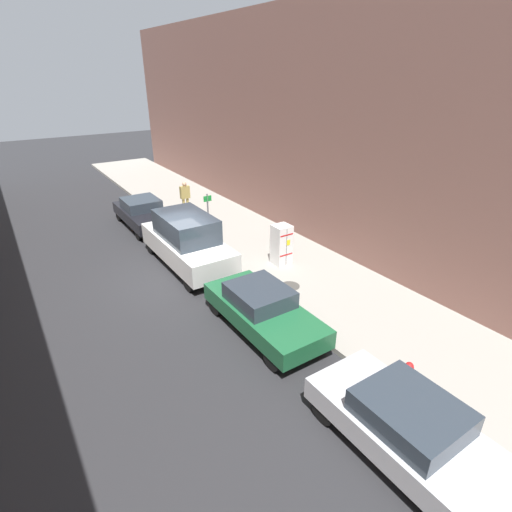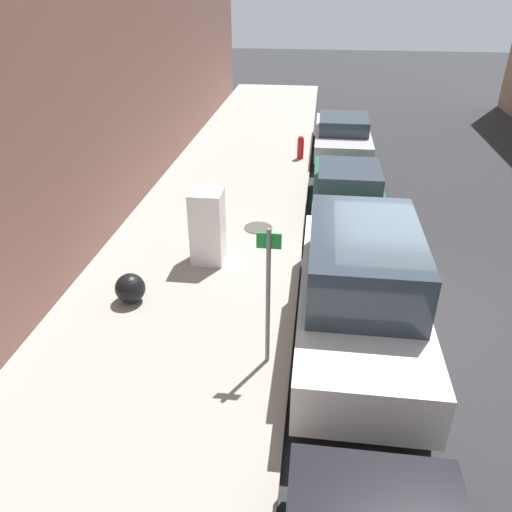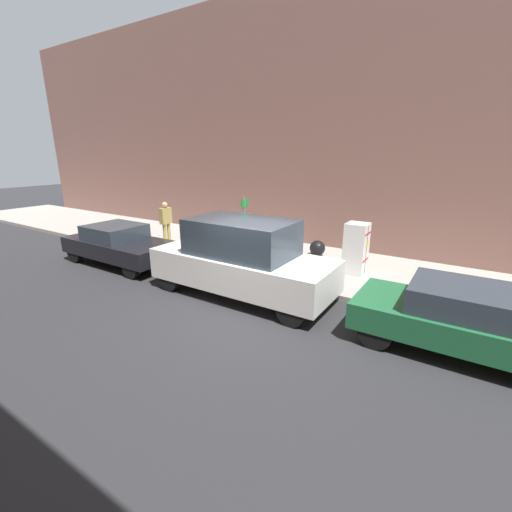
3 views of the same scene
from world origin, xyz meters
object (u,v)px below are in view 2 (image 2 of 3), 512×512
object	(u,v)px
discarded_refrigerator	(208,227)
trash_bag	(130,288)
parked_sedan_green	(347,190)
fire_hydrant	(301,147)
parked_sedan_silver	(342,134)
street_sign_post	(268,291)
parked_van_white	(360,289)

from	to	relation	value
discarded_refrigerator	trash_bag	size ratio (longest dim) A/B	2.81
parked_sedan_green	fire_hydrant	bearing A→B (deg)	108.95
trash_bag	parked_sedan_green	xyz separation A→B (m)	(4.21, 4.90, 0.27)
parked_sedan_green	parked_sedan_silver	bearing A→B (deg)	90.00
parked_sedan_green	street_sign_post	bearing A→B (deg)	-102.99
parked_sedan_silver	parked_sedan_green	bearing A→B (deg)	-90.00
discarded_refrigerator	parked_sedan_green	distance (m)	4.40
fire_hydrant	parked_sedan_green	distance (m)	4.39
discarded_refrigerator	trash_bag	xyz separation A→B (m)	(-1.15, -1.74, -0.52)
fire_hydrant	trash_bag	xyz separation A→B (m)	(-2.78, -9.05, -0.11)
street_sign_post	fire_hydrant	size ratio (longest dim) A/B	3.03
discarded_refrigerator	parked_sedan_green	world-z (taller)	discarded_refrigerator
street_sign_post	discarded_refrigerator	bearing A→B (deg)	117.46
trash_bag	street_sign_post	bearing A→B (deg)	-26.30
parked_sedan_green	parked_sedan_silver	distance (m)	5.39
discarded_refrigerator	trash_bag	distance (m)	2.15
street_sign_post	parked_sedan_green	xyz separation A→B (m)	(1.44, 6.26, -0.78)
street_sign_post	trash_bag	bearing A→B (deg)	153.70
fire_hydrant	trash_bag	world-z (taller)	fire_hydrant
parked_sedan_green	parked_van_white	bearing A→B (deg)	-90.00
fire_hydrant	parked_van_white	world-z (taller)	parked_van_white
trash_bag	parked_sedan_green	size ratio (longest dim) A/B	0.13
street_sign_post	parked_sedan_silver	xyz separation A→B (m)	(1.44, 11.66, -0.79)
street_sign_post	fire_hydrant	xyz separation A→B (m)	(0.02, 10.41, -0.94)
discarded_refrigerator	parked_sedan_silver	xyz separation A→B (m)	(3.06, 8.55, -0.25)
street_sign_post	trash_bag	world-z (taller)	street_sign_post
discarded_refrigerator	fire_hydrant	bearing A→B (deg)	77.38
discarded_refrigerator	parked_sedan_silver	world-z (taller)	discarded_refrigerator
trash_bag	parked_van_white	distance (m)	4.28
discarded_refrigerator	trash_bag	world-z (taller)	discarded_refrigerator
trash_bag	parked_sedan_green	bearing A→B (deg)	49.33
parked_van_white	parked_sedan_green	xyz separation A→B (m)	(-0.00, 5.36, -0.34)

